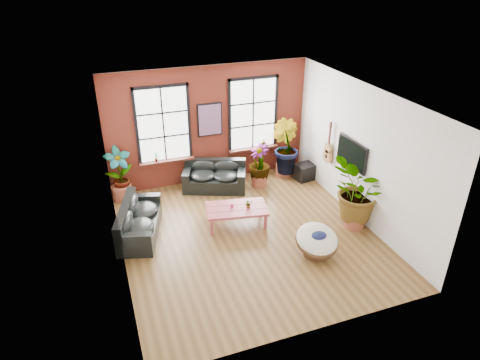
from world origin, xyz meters
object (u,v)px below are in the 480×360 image
at_px(coffee_table, 236,210).
at_px(papasan_chair, 317,241).
at_px(sofa_left, 138,221).
at_px(sofa_back, 215,177).

bearing_deg(coffee_table, papasan_chair, -43.86).
xyz_separation_m(sofa_left, coffee_table, (2.43, -0.42, 0.07)).
distance_m(sofa_back, papasan_chair, 4.09).
bearing_deg(sofa_back, papasan_chair, -50.34).
bearing_deg(coffee_table, sofa_back, 99.46).
height_order(sofa_back, coffee_table, sofa_back).
bearing_deg(sofa_left, papasan_chair, -104.51).
xyz_separation_m(coffee_table, papasan_chair, (1.30, -1.83, -0.05)).
distance_m(coffee_table, papasan_chair, 2.24).
height_order(sofa_back, sofa_left, sofa_back).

